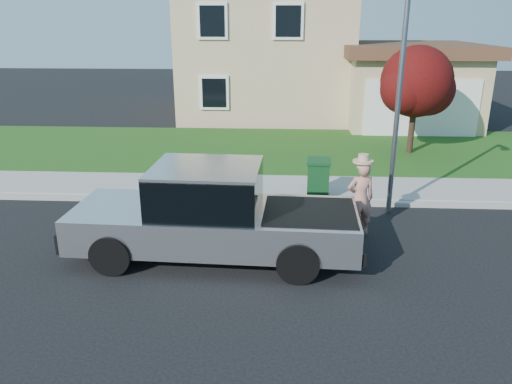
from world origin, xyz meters
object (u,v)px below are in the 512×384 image
(ornamental_tree, at_px, (417,85))
(street_lamp, at_px, (400,94))
(woman, at_px, (361,197))
(trash_bin, at_px, (318,178))
(pickup_truck, at_px, (213,215))

(ornamental_tree, xyz_separation_m, street_lamp, (-1.92, -5.93, 0.51))
(woman, height_order, trash_bin, woman)
(woman, relative_size, ornamental_tree, 0.50)
(woman, xyz_separation_m, ornamental_tree, (2.88, 7.23, 1.61))
(pickup_truck, bearing_deg, woman, 24.70)
(ornamental_tree, relative_size, trash_bin, 3.68)
(pickup_truck, bearing_deg, street_lamp, 34.51)
(pickup_truck, distance_m, street_lamp, 5.32)
(street_lamp, bearing_deg, pickup_truck, -158.66)
(trash_bin, xyz_separation_m, street_lamp, (1.77, -0.83, 2.36))
(pickup_truck, relative_size, woman, 3.17)
(ornamental_tree, distance_m, street_lamp, 6.25)
(woman, distance_m, ornamental_tree, 7.94)
(woman, xyz_separation_m, street_lamp, (0.96, 1.30, 2.13))
(trash_bin, bearing_deg, ornamental_tree, 58.70)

